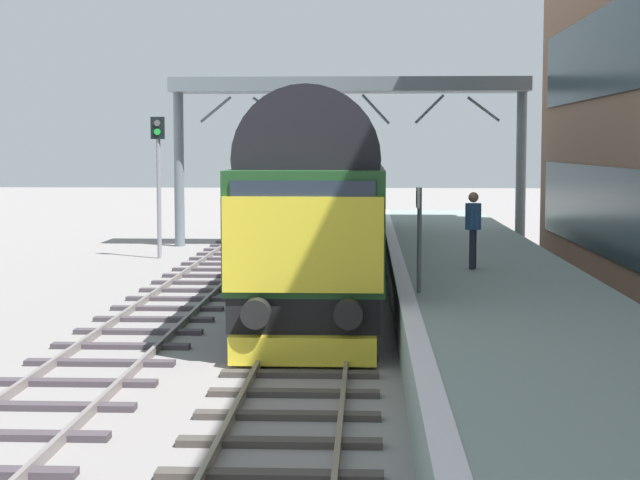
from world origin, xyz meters
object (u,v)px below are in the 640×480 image
at_px(signal_post_near, 158,171).
at_px(waiting_passenger, 473,223).
at_px(diesel_locomotive, 326,191).
at_px(platform_number_sign, 419,223).

bearing_deg(signal_post_near, waiting_passenger, -50.78).
bearing_deg(diesel_locomotive, signal_post_near, 128.84).
relative_size(diesel_locomotive, waiting_passenger, 11.75).
bearing_deg(signal_post_near, diesel_locomotive, -51.16).
bearing_deg(waiting_passenger, signal_post_near, 52.46).
height_order(diesel_locomotive, waiting_passenger, diesel_locomotive).
xyz_separation_m(diesel_locomotive, platform_number_sign, (1.97, -7.66, -0.23)).
bearing_deg(waiting_passenger, platform_number_sign, 173.34).
distance_m(diesel_locomotive, platform_number_sign, 7.91).
height_order(platform_number_sign, waiting_passenger, platform_number_sign).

